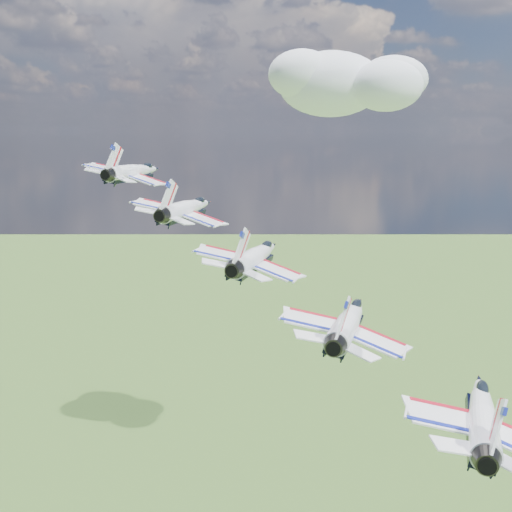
% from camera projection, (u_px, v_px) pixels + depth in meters
% --- Properties ---
extents(cloud_far, '(58.72, 46.14, 23.07)m').
position_uv_depth(cloud_far, '(341.00, 83.00, 227.81)').
color(cloud_far, white).
extents(jet_0, '(13.24, 16.84, 6.89)m').
position_uv_depth(jet_0, '(135.00, 171.00, 83.80)').
color(jet_0, white).
extents(jet_1, '(13.24, 16.84, 6.89)m').
position_uv_depth(jet_1, '(187.00, 208.00, 74.10)').
color(jet_1, white).
extents(jet_2, '(13.24, 16.84, 6.89)m').
position_uv_depth(jet_2, '(256.00, 256.00, 64.40)').
color(jet_2, white).
extents(jet_3, '(13.24, 16.84, 6.89)m').
position_uv_depth(jet_3, '(349.00, 321.00, 54.70)').
color(jet_3, white).
extents(jet_4, '(13.24, 16.84, 6.89)m').
position_uv_depth(jet_4, '(482.00, 414.00, 45.00)').
color(jet_4, white).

